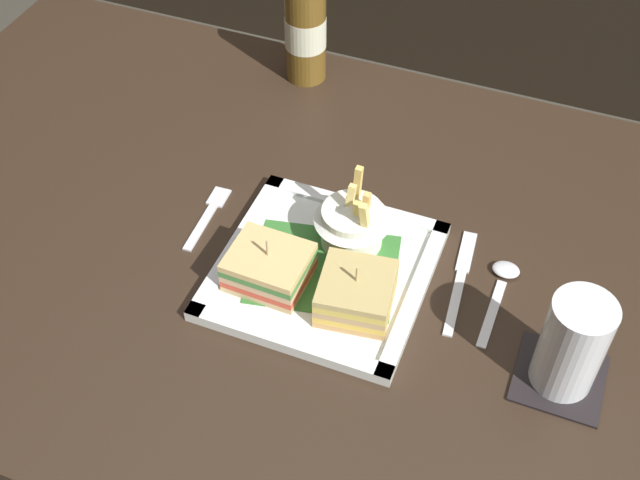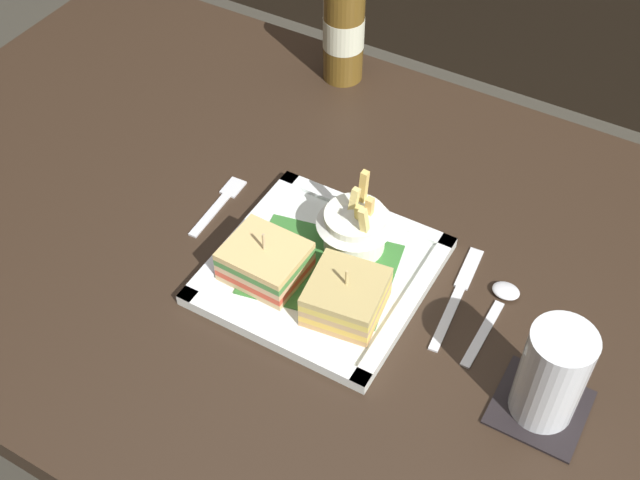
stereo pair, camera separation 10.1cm
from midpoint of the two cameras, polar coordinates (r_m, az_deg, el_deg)
The scene contains 11 objects.
dining_table at distance 1.15m, azimuth -2.77°, elevation -4.76°, with size 1.39×0.83×0.73m.
square_plate at distance 1.03m, azimuth -2.56°, elevation -2.34°, with size 0.26×0.26×0.02m.
sandwich_half_left at distance 1.00m, azimuth -6.52°, elevation -2.07°, with size 0.10×0.08×0.07m.
sandwich_half_right at distance 0.97m, azimuth -0.44°, elevation -3.93°, with size 0.10×0.10×0.07m.
fries_cup at distance 1.02m, azimuth -0.53°, elevation 1.24°, with size 0.10×0.10×0.11m.
beer_bottle at distance 1.29m, azimuth -3.37°, elevation 14.87°, with size 0.06×0.06×0.25m.
drink_coaster at distance 0.96m, azimuth 13.57°, elevation -9.59°, with size 0.10×0.10×0.00m, color black.
water_glass at distance 0.91m, azimuth 14.20°, elevation -7.61°, with size 0.07×0.07×0.13m.
fork at distance 1.12m, azimuth -10.42°, elevation 1.70°, with size 0.03×0.12×0.00m.
knife at distance 1.03m, azimuth 7.12°, elevation -2.73°, with size 0.03×0.18×0.00m.
spoon at distance 1.03m, azimuth 9.96°, elevation -3.08°, with size 0.04×0.14×0.01m.
Camera 1 is at (0.26, -0.66, 1.52)m, focal length 45.53 mm.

